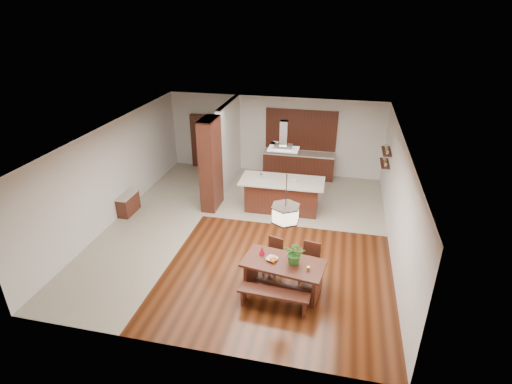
% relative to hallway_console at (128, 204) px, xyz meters
% --- Properties ---
extents(room_shell, '(9.00, 9.04, 2.92)m').
position_rel_hallway_console_xyz_m(room_shell, '(3.81, -0.20, 1.75)').
color(room_shell, '#3A190A').
rests_on(room_shell, ground).
extents(tile_hallway, '(2.50, 9.00, 0.01)m').
position_rel_hallway_console_xyz_m(tile_hallway, '(1.06, -0.20, -0.31)').
color(tile_hallway, '#BAB19B').
rests_on(tile_hallway, ground).
extents(tile_kitchen, '(5.50, 4.00, 0.01)m').
position_rel_hallway_console_xyz_m(tile_kitchen, '(5.06, 2.30, -0.31)').
color(tile_kitchen, '#BAB19B').
rests_on(tile_kitchen, ground).
extents(soffit_band, '(8.00, 9.00, 0.02)m').
position_rel_hallway_console_xyz_m(soffit_band, '(3.81, -0.20, 2.57)').
color(soffit_band, '#402410').
rests_on(soffit_band, room_shell).
extents(partition_pier, '(0.45, 1.00, 2.90)m').
position_rel_hallway_console_xyz_m(partition_pier, '(2.41, 1.00, 1.14)').
color(partition_pier, black).
rests_on(partition_pier, ground).
extents(partition_stub, '(0.18, 2.40, 2.90)m').
position_rel_hallway_console_xyz_m(partition_stub, '(2.41, 3.10, 1.14)').
color(partition_stub, silver).
rests_on(partition_stub, ground).
extents(hallway_console, '(0.37, 0.88, 0.63)m').
position_rel_hallway_console_xyz_m(hallway_console, '(0.00, 0.00, 0.00)').
color(hallway_console, black).
rests_on(hallway_console, ground).
extents(hallway_doorway, '(1.10, 0.20, 2.10)m').
position_rel_hallway_console_xyz_m(hallway_doorway, '(1.11, 4.20, 0.74)').
color(hallway_doorway, black).
rests_on(hallway_doorway, ground).
extents(rear_counter, '(2.60, 0.62, 0.95)m').
position_rel_hallway_console_xyz_m(rear_counter, '(4.81, 4.00, 0.16)').
color(rear_counter, black).
rests_on(rear_counter, ground).
extents(kitchen_window, '(2.60, 0.08, 1.50)m').
position_rel_hallway_console_xyz_m(kitchen_window, '(4.81, 4.26, 1.44)').
color(kitchen_window, '#93602C').
rests_on(kitchen_window, room_shell).
extents(shelf_lower, '(0.26, 0.90, 0.04)m').
position_rel_hallway_console_xyz_m(shelf_lower, '(7.68, 2.40, 1.08)').
color(shelf_lower, black).
rests_on(shelf_lower, room_shell).
extents(shelf_upper, '(0.26, 0.90, 0.04)m').
position_rel_hallway_console_xyz_m(shelf_upper, '(7.68, 2.40, 1.49)').
color(shelf_upper, black).
rests_on(shelf_upper, room_shell).
extents(dining_table, '(1.93, 1.18, 0.76)m').
position_rel_hallway_console_xyz_m(dining_table, '(5.27, -2.59, 0.24)').
color(dining_table, black).
rests_on(dining_table, ground).
extents(dining_bench, '(1.56, 0.42, 0.43)m').
position_rel_hallway_console_xyz_m(dining_bench, '(5.17, -3.24, -0.10)').
color(dining_bench, black).
rests_on(dining_bench, ground).
extents(dining_chair_left, '(0.48, 0.48, 0.88)m').
position_rel_hallway_console_xyz_m(dining_chair_left, '(4.91, -1.97, 0.13)').
color(dining_chair_left, black).
rests_on(dining_chair_left, ground).
extents(dining_chair_right, '(0.49, 0.49, 0.95)m').
position_rel_hallway_console_xyz_m(dining_chair_right, '(5.81, -2.11, 0.16)').
color(dining_chair_right, black).
rests_on(dining_chair_right, ground).
extents(pendant_lantern, '(0.64, 0.64, 1.31)m').
position_rel_hallway_console_xyz_m(pendant_lantern, '(5.27, -2.59, 1.93)').
color(pendant_lantern, '#FFF1C3').
rests_on(pendant_lantern, room_shell).
extents(foliage_plant, '(0.55, 0.49, 0.54)m').
position_rel_hallway_console_xyz_m(foliage_plant, '(5.52, -2.56, 0.71)').
color(foliage_plant, '#2C6923').
rests_on(foliage_plant, dining_table).
extents(fruit_bowl, '(0.33, 0.33, 0.06)m').
position_rel_hallway_console_xyz_m(fruit_bowl, '(5.00, -2.56, 0.47)').
color(fruit_bowl, beige).
rests_on(fruit_bowl, dining_table).
extents(napkin_cone, '(0.16, 0.16, 0.23)m').
position_rel_hallway_console_xyz_m(napkin_cone, '(4.74, -2.40, 0.55)').
color(napkin_cone, '#B20C23').
rests_on(napkin_cone, dining_table).
extents(gold_ornament, '(0.09, 0.09, 0.10)m').
position_rel_hallway_console_xyz_m(gold_ornament, '(5.84, -2.77, 0.49)').
color(gold_ornament, gold).
rests_on(gold_ornament, dining_table).
extents(kitchen_island, '(2.58, 1.15, 1.06)m').
position_rel_hallway_console_xyz_m(kitchen_island, '(4.63, 1.22, 0.23)').
color(kitchen_island, black).
rests_on(kitchen_island, ground).
extents(range_hood, '(0.90, 0.55, 0.87)m').
position_rel_hallway_console_xyz_m(range_hood, '(4.63, 1.22, 2.15)').
color(range_hood, silver).
rests_on(range_hood, room_shell).
extents(island_cup, '(0.13, 0.13, 0.09)m').
position_rel_hallway_console_xyz_m(island_cup, '(5.01, 1.14, 0.79)').
color(island_cup, silver).
rests_on(island_cup, kitchen_island).
extents(microwave, '(0.60, 0.44, 0.31)m').
position_rel_hallway_console_xyz_m(microwave, '(4.02, 3.98, 0.79)').
color(microwave, silver).
rests_on(microwave, rear_counter).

